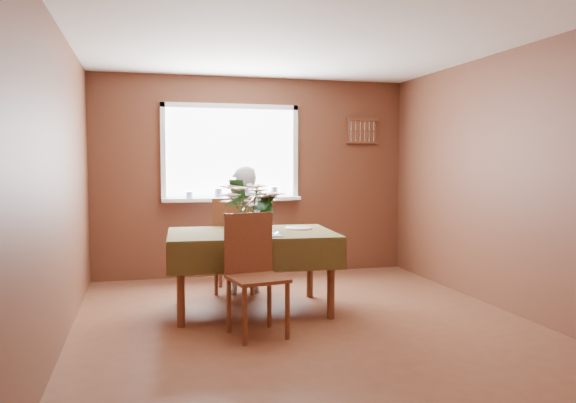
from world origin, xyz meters
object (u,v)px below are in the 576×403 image
object	(u,v)px
chair_far	(235,242)
flower_bouquet	(250,201)
seated_woman	(243,230)
chair_near	(254,269)
dining_table	(252,241)

from	to	relation	value
chair_far	flower_bouquet	distance (m)	1.09
seated_woman	flower_bouquet	distance (m)	1.01
seated_woman	flower_bouquet	xyz separation A→B (m)	(-0.10, -0.93, 0.39)
seated_woman	chair_far	bearing A→B (deg)	-32.54
seated_woman	flower_bouquet	size ratio (longest dim) A/B	2.48
chair_near	flower_bouquet	distance (m)	0.74
chair_far	seated_woman	world-z (taller)	seated_woman
chair_far	chair_near	bearing A→B (deg)	101.52
dining_table	flower_bouquet	xyz separation A→B (m)	(-0.05, -0.20, 0.41)
chair_far	seated_woman	distance (m)	0.16
chair_near	seated_woman	distance (m)	1.45
chair_near	flower_bouquet	world-z (taller)	flower_bouquet
flower_bouquet	chair_far	bearing A→B (deg)	89.48
chair_far	flower_bouquet	bearing A→B (deg)	104.13
chair_far	flower_bouquet	world-z (taller)	flower_bouquet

